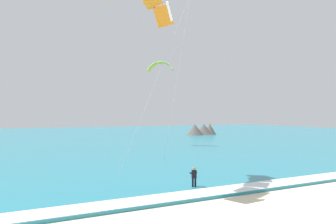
% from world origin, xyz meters
% --- Properties ---
extents(sea, '(200.00, 120.00, 0.20)m').
position_xyz_m(sea, '(0.00, 71.91, 0.10)').
color(sea, teal).
rests_on(sea, ground).
extents(surf_foam, '(200.00, 1.87, 0.04)m').
position_xyz_m(surf_foam, '(0.00, 12.91, 0.22)').
color(surf_foam, white).
rests_on(surf_foam, sea).
extents(surfboard, '(0.78, 1.47, 0.09)m').
position_xyz_m(surfboard, '(-4.82, 14.66, 0.03)').
color(surfboard, white).
rests_on(surfboard, ground).
extents(kitesurfer, '(0.61, 0.60, 1.69)m').
position_xyz_m(kitesurfer, '(-4.81, 14.67, 0.94)').
color(kitesurfer, black).
rests_on(kitesurfer, ground).
extents(kite_distant, '(4.14, 3.90, 1.77)m').
position_xyz_m(kite_distant, '(5.10, 43.62, 14.52)').
color(kite_distant, yellow).
extents(headland_right, '(9.64, 6.32, 3.27)m').
position_xyz_m(headland_right, '(26.82, 64.93, 1.58)').
color(headland_right, '#56514C').
rests_on(headland_right, ground).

